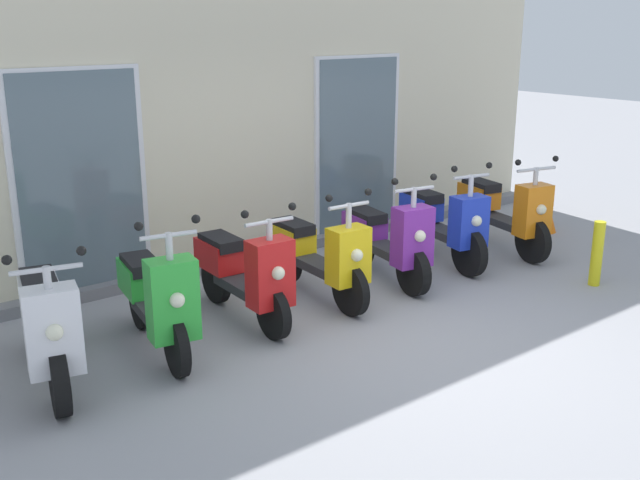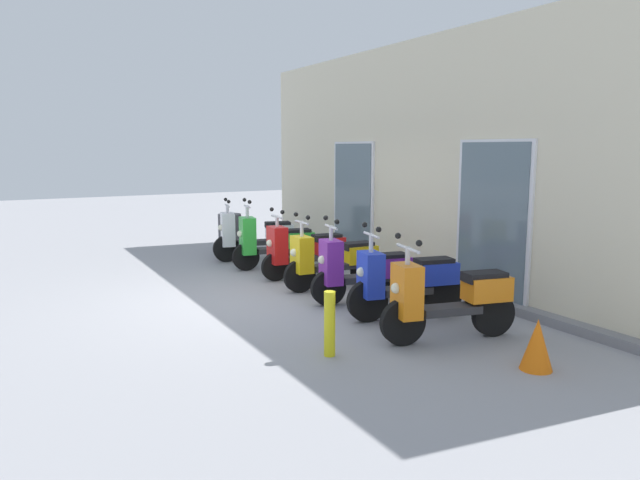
{
  "view_description": "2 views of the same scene",
  "coord_description": "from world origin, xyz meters",
  "px_view_note": "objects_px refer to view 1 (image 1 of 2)",
  "views": [
    {
      "loc": [
        -4.44,
        -4.34,
        2.74
      ],
      "look_at": [
        -0.54,
        0.59,
        0.87
      ],
      "focal_mm": 42.09,
      "sensor_mm": 36.0,
      "label": 1
    },
    {
      "loc": [
        7.63,
        -3.22,
        2.18
      ],
      "look_at": [
        0.28,
        0.89,
        0.85
      ],
      "focal_mm": 32.65,
      "sensor_mm": 36.0,
      "label": 2
    }
  ],
  "objects_px": {
    "scooter_green": "(156,297)",
    "traffic_cone": "(545,212)",
    "scooter_blue": "(443,222)",
    "scooter_red": "(244,271)",
    "scooter_yellow": "(317,254)",
    "scooter_orange": "(504,211)",
    "scooter_purple": "(387,239)",
    "curb_bollard": "(597,254)",
    "scooter_white": "(47,325)"
  },
  "relations": [
    {
      "from": "scooter_purple",
      "to": "curb_bollard",
      "type": "distance_m",
      "value": 2.22
    },
    {
      "from": "scooter_yellow",
      "to": "scooter_purple",
      "type": "distance_m",
      "value": 0.91
    },
    {
      "from": "scooter_orange",
      "to": "curb_bollard",
      "type": "relative_size",
      "value": 2.36
    },
    {
      "from": "scooter_green",
      "to": "traffic_cone",
      "type": "distance_m",
      "value": 5.75
    },
    {
      "from": "traffic_cone",
      "to": "curb_bollard",
      "type": "relative_size",
      "value": 0.74
    },
    {
      "from": "scooter_blue",
      "to": "scooter_red",
      "type": "bearing_deg",
      "value": -179.17
    },
    {
      "from": "scooter_red",
      "to": "scooter_yellow",
      "type": "relative_size",
      "value": 0.95
    },
    {
      "from": "scooter_red",
      "to": "scooter_green",
      "type": "bearing_deg",
      "value": -172.33
    },
    {
      "from": "scooter_white",
      "to": "traffic_cone",
      "type": "bearing_deg",
      "value": 1.89
    },
    {
      "from": "scooter_white",
      "to": "scooter_purple",
      "type": "height_order",
      "value": "scooter_purple"
    },
    {
      "from": "scooter_blue",
      "to": "scooter_yellow",
      "type": "bearing_deg",
      "value": -179.96
    },
    {
      "from": "scooter_yellow",
      "to": "scooter_orange",
      "type": "relative_size",
      "value": 1.0
    },
    {
      "from": "scooter_red",
      "to": "scooter_orange",
      "type": "distance_m",
      "value": 3.68
    },
    {
      "from": "scooter_green",
      "to": "scooter_orange",
      "type": "bearing_deg",
      "value": 0.62
    },
    {
      "from": "scooter_green",
      "to": "curb_bollard",
      "type": "xyz_separation_m",
      "value": [
        4.4,
        -1.37,
        -0.15
      ]
    },
    {
      "from": "scooter_red",
      "to": "traffic_cone",
      "type": "bearing_deg",
      "value": 1.2
    },
    {
      "from": "scooter_green",
      "to": "scooter_blue",
      "type": "xyz_separation_m",
      "value": [
        3.68,
        0.17,
        -0.01
      ]
    },
    {
      "from": "scooter_blue",
      "to": "traffic_cone",
      "type": "bearing_deg",
      "value": 1.69
    },
    {
      "from": "scooter_yellow",
      "to": "traffic_cone",
      "type": "relative_size",
      "value": 3.17
    },
    {
      "from": "scooter_white",
      "to": "curb_bollard",
      "type": "relative_size",
      "value": 2.35
    },
    {
      "from": "traffic_cone",
      "to": "scooter_orange",
      "type": "bearing_deg",
      "value": -170.91
    },
    {
      "from": "scooter_green",
      "to": "scooter_purple",
      "type": "bearing_deg",
      "value": 2.48
    },
    {
      "from": "scooter_yellow",
      "to": "curb_bollard",
      "type": "height_order",
      "value": "scooter_yellow"
    },
    {
      "from": "scooter_blue",
      "to": "scooter_orange",
      "type": "distance_m",
      "value": 0.95
    },
    {
      "from": "scooter_purple",
      "to": "traffic_cone",
      "type": "height_order",
      "value": "scooter_purple"
    },
    {
      "from": "scooter_orange",
      "to": "curb_bollard",
      "type": "distance_m",
      "value": 1.44
    },
    {
      "from": "curb_bollard",
      "to": "scooter_red",
      "type": "bearing_deg",
      "value": 156.56
    },
    {
      "from": "traffic_cone",
      "to": "scooter_blue",
      "type": "bearing_deg",
      "value": -178.31
    },
    {
      "from": "scooter_blue",
      "to": "curb_bollard",
      "type": "bearing_deg",
      "value": -64.91
    },
    {
      "from": "scooter_purple",
      "to": "scooter_yellow",
      "type": "bearing_deg",
      "value": 177.09
    },
    {
      "from": "traffic_cone",
      "to": "scooter_green",
      "type": "bearing_deg",
      "value": -177.73
    },
    {
      "from": "scooter_blue",
      "to": "traffic_cone",
      "type": "distance_m",
      "value": 2.07
    },
    {
      "from": "scooter_white",
      "to": "scooter_orange",
      "type": "height_order",
      "value": "scooter_orange"
    },
    {
      "from": "scooter_white",
      "to": "scooter_blue",
      "type": "relative_size",
      "value": 1.04
    },
    {
      "from": "scooter_green",
      "to": "scooter_blue",
      "type": "relative_size",
      "value": 1.0
    },
    {
      "from": "scooter_orange",
      "to": "traffic_cone",
      "type": "distance_m",
      "value": 1.15
    },
    {
      "from": "scooter_purple",
      "to": "curb_bollard",
      "type": "height_order",
      "value": "scooter_purple"
    },
    {
      "from": "scooter_yellow",
      "to": "scooter_blue",
      "type": "xyz_separation_m",
      "value": [
        1.83,
        0.0,
        0.02
      ]
    },
    {
      "from": "scooter_yellow",
      "to": "scooter_orange",
      "type": "distance_m",
      "value": 2.78
    },
    {
      "from": "scooter_green",
      "to": "scooter_orange",
      "type": "relative_size",
      "value": 0.95
    },
    {
      "from": "scooter_red",
      "to": "traffic_cone",
      "type": "relative_size",
      "value": 3.01
    },
    {
      "from": "scooter_orange",
      "to": "scooter_purple",
      "type": "bearing_deg",
      "value": 177.86
    },
    {
      "from": "scooter_white",
      "to": "scooter_green",
      "type": "relative_size",
      "value": 1.04
    },
    {
      "from": "scooter_yellow",
      "to": "scooter_blue",
      "type": "distance_m",
      "value": 1.83
    },
    {
      "from": "scooter_white",
      "to": "traffic_cone",
      "type": "relative_size",
      "value": 3.17
    },
    {
      "from": "scooter_blue",
      "to": "scooter_orange",
      "type": "bearing_deg",
      "value": -7.06
    },
    {
      "from": "scooter_blue",
      "to": "scooter_purple",
      "type": "bearing_deg",
      "value": -177.05
    },
    {
      "from": "scooter_white",
      "to": "scooter_red",
      "type": "bearing_deg",
      "value": 3.68
    },
    {
      "from": "scooter_white",
      "to": "traffic_cone",
      "type": "height_order",
      "value": "scooter_white"
    },
    {
      "from": "scooter_yellow",
      "to": "scooter_orange",
      "type": "bearing_deg",
      "value": -2.39
    }
  ]
}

